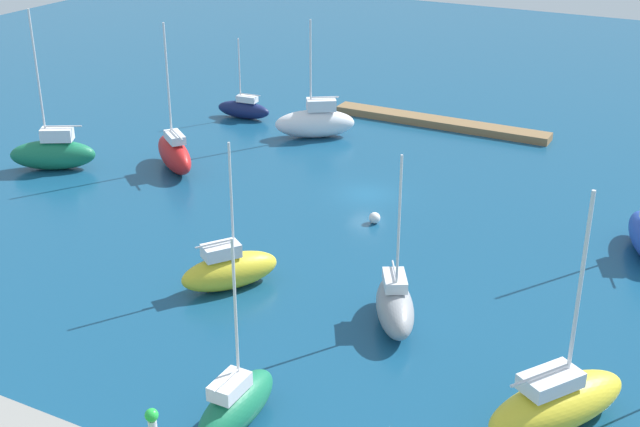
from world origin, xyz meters
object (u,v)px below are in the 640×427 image
pier_dock (440,123)px  sailboat_red_outer_mooring (174,153)px  mooring_buoy_white (375,218)px  sailboat_navy_near_pier (244,109)px  sailboat_gray_inner_mooring (395,305)px  sailboat_yellow_far_south (229,269)px  sailboat_yellow_far_north (557,402)px  sailboat_white_lone_south (315,122)px  sailboat_green_west_end (236,404)px  sailboat_green_lone_north (53,153)px

pier_dock → sailboat_red_outer_mooring: (15.50, 21.16, 1.11)m
mooring_buoy_white → sailboat_navy_near_pier: bearing=-37.3°
sailboat_gray_inner_mooring → sailboat_red_outer_mooring: sailboat_red_outer_mooring is taller
sailboat_yellow_far_south → sailboat_navy_near_pier: 34.10m
sailboat_navy_near_pier → sailboat_yellow_far_north: bearing=133.9°
sailboat_gray_inner_mooring → sailboat_yellow_far_north: bearing=35.8°
sailboat_gray_inner_mooring → sailboat_white_lone_south: size_ratio=0.97×
sailboat_green_west_end → sailboat_yellow_far_north: sailboat_yellow_far_north is taller
sailboat_green_lone_north → sailboat_yellow_far_north: bearing=132.4°
sailboat_yellow_far_north → sailboat_red_outer_mooring: bearing=95.7°
sailboat_green_west_end → pier_dock: bearing=9.0°
sailboat_gray_inner_mooring → sailboat_green_lone_north: (34.86, -9.42, 0.20)m
sailboat_gray_inner_mooring → sailboat_green_lone_north: size_ratio=0.79×
sailboat_green_west_end → sailboat_red_outer_mooring: (22.82, -25.85, 0.26)m
sailboat_navy_near_pier → sailboat_yellow_far_north: 50.98m
mooring_buoy_white → sailboat_red_outer_mooring: bearing=-5.8°
sailboat_gray_inner_mooring → pier_dock: bearing=167.2°
sailboat_green_lone_north → mooring_buoy_white: 28.29m
sailboat_red_outer_mooring → sailboat_navy_near_pier: 14.70m
sailboat_green_west_end → sailboat_gray_inner_mooring: sailboat_gray_inner_mooring is taller
pier_dock → sailboat_yellow_far_north: size_ratio=1.76×
sailboat_yellow_far_south → sailboat_red_outer_mooring: 21.12m
sailboat_navy_near_pier → sailboat_green_west_end: bearing=116.7°
sailboat_white_lone_south → sailboat_navy_near_pier: size_ratio=1.37×
sailboat_gray_inner_mooring → sailboat_yellow_far_south: bearing=-115.3°
sailboat_yellow_far_south → pier_dock: bearing=34.4°
sailboat_white_lone_south → sailboat_red_outer_mooring: size_ratio=0.89×
pier_dock → mooring_buoy_white: size_ratio=25.56×
sailboat_green_lone_north → sailboat_yellow_far_south: bearing=127.1°
sailboat_yellow_far_south → sailboat_green_west_end: bearing=-110.4°
pier_dock → sailboat_green_lone_north: (24.50, 25.74, 1.10)m
sailboat_yellow_far_south → sailboat_red_outer_mooring: size_ratio=0.78×
mooring_buoy_white → sailboat_white_lone_south: bearing=-49.3°
sailboat_white_lone_south → sailboat_green_lone_north: size_ratio=0.81×
sailboat_green_west_end → sailboat_yellow_far_north: bearing=-62.1°
sailboat_green_west_end → sailboat_white_lone_south: size_ratio=0.90×
sailboat_gray_inner_mooring → mooring_buoy_white: size_ratio=12.63×
sailboat_navy_near_pier → mooring_buoy_white: (-21.58, 16.44, -0.56)m
sailboat_yellow_far_north → mooring_buoy_white: sailboat_yellow_far_north is taller
sailboat_red_outer_mooring → sailboat_green_lone_north: size_ratio=0.92×
sailboat_yellow_far_south → sailboat_gray_inner_mooring: bearing=-51.1°
sailboat_red_outer_mooring → mooring_buoy_white: sailboat_red_outer_mooring is taller
sailboat_gray_inner_mooring → sailboat_red_outer_mooring: size_ratio=0.86×
sailboat_yellow_far_north → sailboat_yellow_far_south: bearing=112.2°
pier_dock → sailboat_green_lone_north: 35.56m
sailboat_navy_near_pier → sailboat_red_outer_mooring: bearing=94.2°
sailboat_red_outer_mooring → sailboat_yellow_far_north: bearing=-170.1°
sailboat_gray_inner_mooring → sailboat_navy_near_pier: 40.15m
sailboat_green_west_end → sailboat_red_outer_mooring: sailboat_red_outer_mooring is taller
sailboat_gray_inner_mooring → sailboat_navy_near_pier: size_ratio=1.33×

